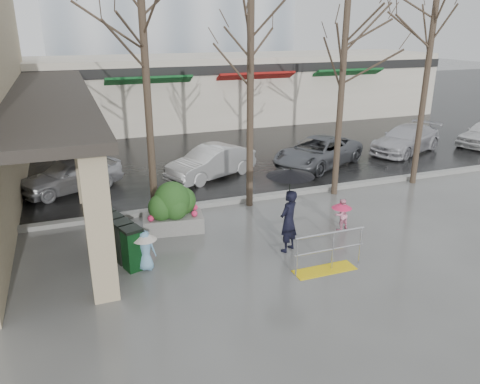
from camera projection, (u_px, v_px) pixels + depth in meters
ground at (258, 258)px, 12.27m from camera, size 120.00×120.00×0.00m
street_asphalt at (132, 115)px, 31.64m from camera, size 120.00×36.00×0.01m
curb at (212, 204)px, 15.76m from camera, size 120.00×0.30×0.15m
canopy_slab at (46, 89)px, 16.49m from camera, size 2.80×18.00×0.25m
pillar_front at (99, 225)px, 9.94m from camera, size 0.55×0.55×3.50m
pillar_back at (82, 152)px, 15.66m from camera, size 0.55×0.55×3.50m
storefront_row at (174, 91)px, 28.07m from camera, size 34.00×6.74×4.00m
handrail at (328, 256)px, 11.53m from camera, size 1.90×0.50×1.03m
tree_west at (144, 50)px, 13.05m from camera, size 3.20×3.20×6.80m
tree_midwest at (251, 43)px, 14.06m from camera, size 3.20×3.20×7.00m
tree_mideast at (344, 54)px, 15.28m from camera, size 3.20×3.20×6.50m
tree_east at (432, 36)px, 16.27m from camera, size 3.20×3.20×7.20m
woman at (289, 202)px, 12.21m from camera, size 1.26×1.26×2.34m
child_pink at (341, 212)px, 13.77m from camera, size 0.60×0.60×0.96m
child_blue at (145, 247)px, 11.49m from camera, size 0.60×0.60×1.04m
planter at (173, 208)px, 13.65m from camera, size 1.85×1.12×1.52m
news_boxes at (119, 238)px, 12.09m from camera, size 1.04×2.04×1.11m
car_a at (71, 174)px, 17.01m from camera, size 3.98×2.88×1.26m
car_b at (211, 162)px, 18.48m from camera, size 4.03×2.80×1.26m
car_c at (318, 152)px, 19.99m from camera, size 4.99×3.92×1.26m
car_d at (406, 139)px, 22.19m from camera, size 4.69×3.31×1.26m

